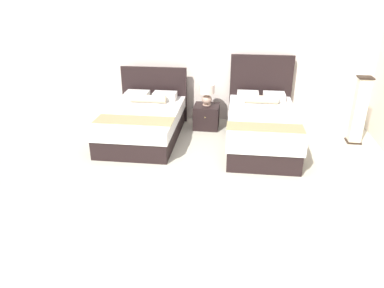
# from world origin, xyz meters

# --- Properties ---
(ground_plane) EXTENTS (9.99, 10.34, 0.02)m
(ground_plane) POSITION_xyz_m (0.00, 0.00, -0.01)
(ground_plane) COLOR #BCB6A1
(wall_back) EXTENTS (9.99, 0.12, 2.63)m
(wall_back) POSITION_xyz_m (0.00, 3.37, 1.31)
(wall_back) COLOR beige
(wall_back) RESTS_ON ground
(bed_near_window) EXTENTS (1.35, 2.07, 1.11)m
(bed_near_window) POSITION_xyz_m (-1.06, 2.14, 0.30)
(bed_near_window) COLOR black
(bed_near_window) RESTS_ON ground
(bed_near_corner) EXTENTS (1.22, 2.25, 1.38)m
(bed_near_corner) POSITION_xyz_m (1.06, 2.15, 0.34)
(bed_near_corner) COLOR black
(bed_near_corner) RESTS_ON ground
(nightstand) EXTENTS (0.48, 0.49, 0.46)m
(nightstand) POSITION_xyz_m (0.02, 2.78, 0.23)
(nightstand) COLOR black
(nightstand) RESTS_ON ground
(table_lamp) EXTENTS (0.29, 0.29, 0.41)m
(table_lamp) POSITION_xyz_m (0.02, 2.80, 0.70)
(table_lamp) COLOR tan
(table_lamp) RESTS_ON nightstand
(floor_lamp_corner) EXTENTS (0.24, 0.24, 1.19)m
(floor_lamp_corner) POSITION_xyz_m (2.72, 2.46, 0.59)
(floor_lamp_corner) COLOR black
(floor_lamp_corner) RESTS_ON ground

